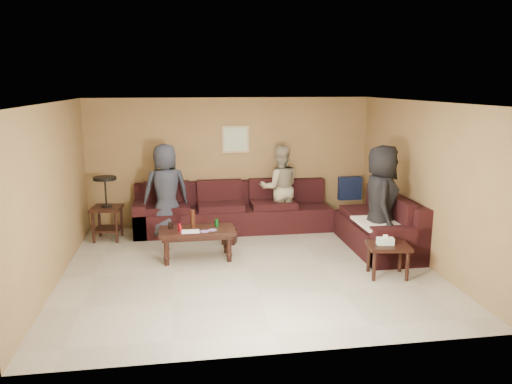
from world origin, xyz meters
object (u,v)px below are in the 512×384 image
coffee_table (197,234)px  end_table_left (107,207)px  person_right (381,202)px  person_left (166,191)px  person_middle (280,188)px  sectional_sofa (281,219)px  waste_bin (229,236)px  side_table_right (388,249)px

coffee_table → end_table_left: bearing=140.8°
coffee_table → person_right: 2.99m
person_left → person_middle: bearing=170.2°
sectional_sofa → coffee_table: 1.85m
person_left → person_middle: person_left is taller
coffee_table → person_left: bearing=111.2°
sectional_sofa → end_table_left: 3.14m
coffee_table → person_left: 1.44m
end_table_left → person_right: 4.76m
coffee_table → waste_bin: bearing=50.5°
person_middle → end_table_left: bearing=3.6°
coffee_table → person_middle: size_ratio=0.74×
coffee_table → person_left: size_ratio=0.70×
end_table_left → person_middle: person_middle is taller
sectional_sofa → side_table_right: sectional_sofa is taller
coffee_table → person_middle: 2.23m
person_left → sectional_sofa: bearing=156.8°
person_right → person_middle: bearing=53.3°
sectional_sofa → person_right: (1.37, -1.27, 0.58)m
person_left → person_right: bearing=140.6°
end_table_left → person_middle: size_ratio=0.71×
sectional_sofa → waste_bin: size_ratio=16.97×
sectional_sofa → end_table_left: size_ratio=4.04×
person_middle → person_right: bearing=126.4°
end_table_left → person_middle: (3.19, 0.20, 0.21)m
sectional_sofa → coffee_table: sectional_sofa is taller
end_table_left → person_right: (4.49, -1.56, 0.31)m
side_table_right → person_right: size_ratio=0.36×
sectional_sofa → person_middle: 0.70m
end_table_left → person_middle: bearing=3.7°
side_table_right → person_left: (-3.20, 2.45, 0.44)m
waste_bin → person_left: 1.42m
end_table_left → person_left: (1.05, 0.02, 0.26)m
waste_bin → person_right: (2.35, -1.01, 0.77)m
side_table_right → coffee_table: bearing=156.6°
sectional_sofa → side_table_right: 2.43m
coffee_table → waste_bin: size_ratio=4.38×
sectional_sofa → end_table_left: end_table_left is taller
side_table_right → end_table_left: bearing=150.2°
end_table_left → person_left: size_ratio=0.67×
waste_bin → person_right: 2.67m
waste_bin → person_right: bearing=-23.2°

